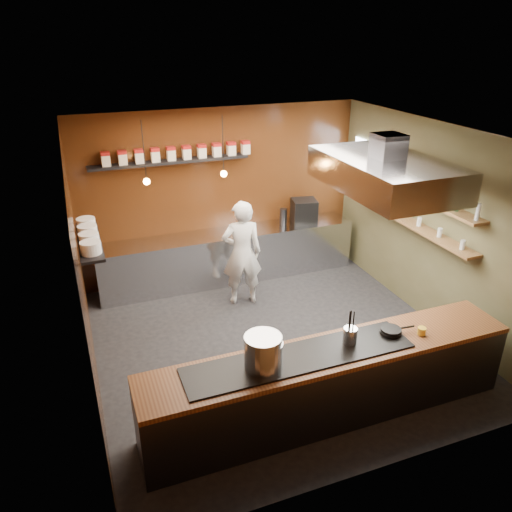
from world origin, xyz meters
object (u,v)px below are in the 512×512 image
stockpot_large (263,352)px  extractor_hood (385,173)px  stockpot_small (267,355)px  chef (242,253)px  espresso_machine (304,211)px

stockpot_large → extractor_hood: bearing=29.9°
stockpot_large → stockpot_small: stockpot_large is taller
chef → stockpot_large: bearing=84.4°
espresso_machine → chef: bearing=-137.9°
stockpot_large → espresso_machine: espresso_machine is taller
extractor_hood → chef: size_ratio=1.13×
stockpot_small → espresso_machine: size_ratio=0.75×
extractor_hood → espresso_machine: extractor_hood is taller
stockpot_small → chef: bearing=75.8°
espresso_machine → stockpot_large: bearing=-109.1°
extractor_hood → stockpot_large: (-2.15, -1.23, -1.37)m
extractor_hood → chef: 2.71m
espresso_machine → chef: size_ratio=0.24×
stockpot_large → espresso_machine: (2.31, 3.80, -0.02)m
stockpot_large → espresso_machine: size_ratio=0.92×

